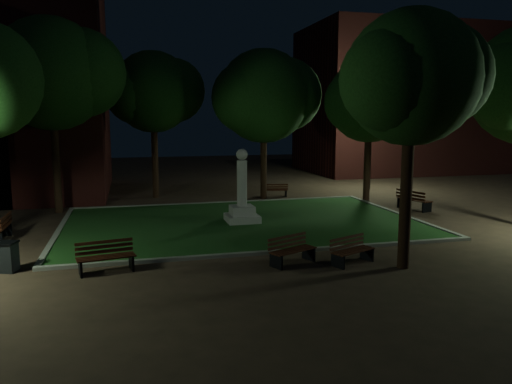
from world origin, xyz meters
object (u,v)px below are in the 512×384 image
(bench_near_right, at_px, (351,251))
(trash_bin, at_px, (8,257))
(bench_near_left, at_px, (292,251))
(bench_right_side, at_px, (413,201))
(bench_left_side, at_px, (0,229))
(monument, at_px, (242,202))
(bench_far_side, at_px, (275,191))
(bench_west_near, at_px, (106,258))

(bench_near_right, height_order, trash_bin, trash_bin)
(bench_near_left, height_order, bench_right_side, bench_right_side)
(bench_left_side, relative_size, bench_right_side, 0.92)
(bench_near_left, height_order, trash_bin, trash_bin)
(monument, height_order, bench_right_side, monument)
(monument, distance_m, bench_near_left, 6.36)
(bench_near_left, xyz_separation_m, trash_bin, (-8.57, 1.34, 0.05))
(bench_right_side, bearing_deg, bench_left_side, 78.92)
(bench_far_side, bearing_deg, bench_near_left, 86.68)
(bench_near_left, bearing_deg, bench_right_side, 14.57)
(bench_near_left, relative_size, bench_far_side, 1.14)
(bench_right_side, relative_size, trash_bin, 2.10)
(bench_west_near, distance_m, bench_left_side, 6.40)
(bench_left_side, bearing_deg, bench_far_side, 119.33)
(trash_bin, bearing_deg, bench_near_left, -8.87)
(bench_near_left, distance_m, bench_right_side, 11.49)
(bench_near_left, bearing_deg, monument, 66.66)
(monument, bearing_deg, bench_west_near, -133.82)
(bench_near_right, bearing_deg, bench_west_near, 148.42)
(monument, xyz_separation_m, bench_left_side, (-9.55, -0.78, -0.50))
(monument, height_order, bench_far_side, monument)
(bench_near_right, xyz_separation_m, trash_bin, (-10.42, 1.80, 0.07))
(bench_west_near, distance_m, bench_far_side, 15.32)
(bench_near_left, distance_m, bench_left_side, 11.20)
(bench_near_right, distance_m, bench_west_near, 7.62)
(bench_near_right, bearing_deg, bench_right_side, 24.20)
(bench_left_side, height_order, bench_right_side, bench_right_side)
(bench_right_side, height_order, bench_far_side, bench_right_side)
(bench_near_right, bearing_deg, bench_far_side, 60.04)
(bench_west_near, height_order, bench_right_side, bench_right_side)
(monument, xyz_separation_m, bench_right_side, (9.04, 0.97, -0.48))
(trash_bin, bearing_deg, bench_near_right, -9.79)
(bench_west_near, relative_size, trash_bin, 1.92)
(bench_near_right, distance_m, trash_bin, 10.58)
(monument, xyz_separation_m, bench_far_side, (3.50, 6.63, -0.59))
(bench_near_left, distance_m, bench_far_side, 13.39)
(bench_right_side, bearing_deg, bench_near_left, 113.04)
(bench_near_right, bearing_deg, monument, 82.89)
(monument, bearing_deg, bench_near_left, -88.43)
(bench_west_near, bearing_deg, bench_left_side, 118.17)
(monument, distance_m, bench_right_side, 9.11)
(bench_far_side, bearing_deg, bench_right_side, 145.44)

